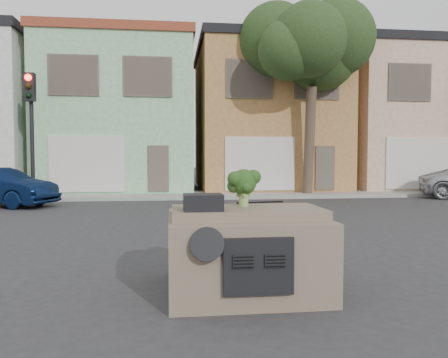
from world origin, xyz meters
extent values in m
plane|color=#303033|center=(0.00, 0.00, 0.00)|extent=(120.00, 120.00, 0.00)
cube|color=gray|center=(0.00, 10.50, 0.07)|extent=(40.00, 3.00, 0.15)
cube|color=#93CB94|center=(-3.50, 14.50, 3.77)|extent=(7.20, 8.20, 7.55)
cube|color=#AE7B43|center=(4.00, 14.50, 3.77)|extent=(7.20, 8.20, 7.55)
cube|color=#D6AD8B|center=(11.50, 14.50, 3.77)|extent=(7.20, 8.20, 7.55)
cube|color=black|center=(-6.50, 9.50, 2.55)|extent=(0.40, 0.40, 5.10)
cube|color=#28401B|center=(5.00, 9.80, 4.25)|extent=(4.40, 4.00, 8.50)
cube|color=#72614F|center=(0.00, -3.00, 0.56)|extent=(2.00, 1.80, 1.12)
cube|color=black|center=(-0.58, -3.35, 1.22)|extent=(0.48, 0.38, 0.20)
cube|color=black|center=(0.28, -2.62, 1.13)|extent=(0.69, 0.15, 0.02)
cube|color=#1F3B14|center=(-0.02, -3.00, 1.37)|extent=(0.58, 0.58, 0.51)
camera|label=1|loc=(-0.96, -8.66, 1.78)|focal=35.00mm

